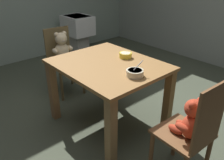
% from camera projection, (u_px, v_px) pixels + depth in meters
% --- Properties ---
extents(ground_plane, '(5.20, 5.20, 0.04)m').
position_uv_depth(ground_plane, '(109.00, 124.00, 2.66)').
color(ground_plane, '#454B3B').
extents(dining_table, '(1.08, 0.90, 0.73)m').
position_uv_depth(dining_table, '(108.00, 76.00, 2.39)').
color(dining_table, olive).
rests_on(dining_table, ground_plane).
extents(teddy_chair_near_left, '(0.44, 0.42, 0.87)m').
position_uv_depth(teddy_chair_near_left, '(63.00, 54.00, 3.09)').
color(teddy_chair_near_left, brown).
rests_on(teddy_chair_near_left, ground_plane).
extents(teddy_chair_near_right, '(0.40, 0.40, 0.93)m').
position_uv_depth(teddy_chair_near_right, '(191.00, 127.00, 1.73)').
color(teddy_chair_near_right, brown).
rests_on(teddy_chair_near_right, ground_plane).
extents(porridge_bowl_yellow_far_center, '(0.13, 0.13, 0.05)m').
position_uv_depth(porridge_bowl_yellow_far_center, '(125.00, 55.00, 2.46)').
color(porridge_bowl_yellow_far_center, yellow).
rests_on(porridge_bowl_yellow_far_center, dining_table).
extents(porridge_bowl_cream_near_right, '(0.15, 0.16, 0.13)m').
position_uv_depth(porridge_bowl_cream_near_right, '(135.00, 73.00, 2.05)').
color(porridge_bowl_cream_near_right, beige).
rests_on(porridge_bowl_cream_near_right, dining_table).
extents(sink_basin, '(0.55, 0.43, 0.77)m').
position_uv_depth(sink_basin, '(78.00, 30.00, 4.40)').
color(sink_basin, '#B7B2A8').
rests_on(sink_basin, ground_plane).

